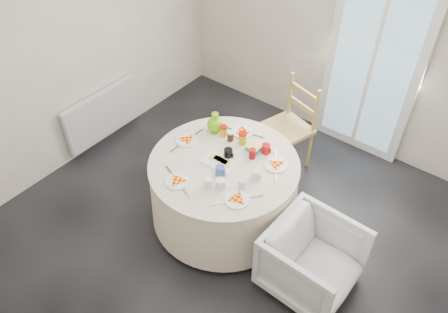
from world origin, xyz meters
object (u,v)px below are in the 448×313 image
Objects in this scene: table at (224,190)px; wooden_chair at (287,130)px; radiator at (103,114)px; green_pitcher at (215,119)px; armchair at (313,256)px.

wooden_chair is at bearing 87.81° from table.
green_pitcher is at bearing 8.70° from radiator.
table is 6.82× the size of green_pitcher.
wooden_chair is (0.04, 1.03, 0.09)m from table.
green_pitcher is at bearing 73.68° from armchair.
armchair is 1.52m from green_pitcher.
wooden_chair is at bearing 27.26° from radiator.
table is at bearing 83.70° from armchair.
armchair reaches higher than table.
armchair is at bearing -4.35° from radiator.
radiator is at bearing 87.18° from armchair.
table is 1.04m from wooden_chair.
wooden_chair is 0.92m from green_pitcher.
wooden_chair is (1.86, 0.96, 0.09)m from radiator.
radiator is 0.72× the size of table.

